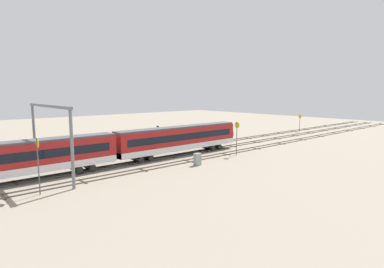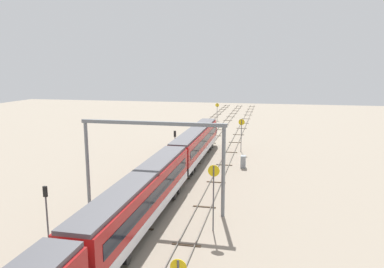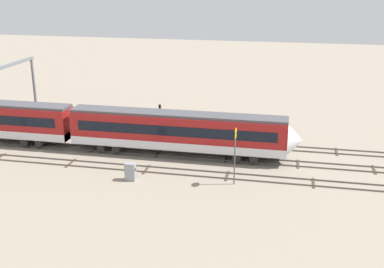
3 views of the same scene
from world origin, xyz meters
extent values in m
plane|color=gray|center=(0.00, 0.00, 0.00)|extent=(193.62, 193.62, 0.00)
cube|color=#59544C|center=(0.00, -5.44, 0.08)|extent=(177.62, 0.07, 0.16)
cube|color=#59544C|center=(0.00, -4.00, 0.08)|extent=(177.62, 0.07, 0.16)
cube|color=#473828|center=(-25.37, -4.72, 0.04)|extent=(0.24, 2.40, 0.08)
cube|color=#473828|center=(-16.92, -4.72, 0.04)|extent=(0.24, 2.40, 0.08)
cube|color=#473828|center=(-8.46, -4.72, 0.04)|extent=(0.24, 2.40, 0.08)
cube|color=#473828|center=(0.00, -4.72, 0.04)|extent=(0.24, 2.40, 0.08)
cube|color=#473828|center=(8.46, -4.72, 0.04)|extent=(0.24, 2.40, 0.08)
cube|color=#473828|center=(16.92, -4.72, 0.04)|extent=(0.24, 2.40, 0.08)
cube|color=#473828|center=(25.37, -4.72, 0.04)|extent=(0.24, 2.40, 0.08)
cube|color=#473828|center=(33.83, -4.72, 0.04)|extent=(0.24, 2.40, 0.08)
cube|color=#473828|center=(42.29, -4.72, 0.04)|extent=(0.24, 2.40, 0.08)
cube|color=#473828|center=(50.75, -4.72, 0.04)|extent=(0.24, 2.40, 0.08)
cube|color=#473828|center=(59.21, -4.72, 0.04)|extent=(0.24, 2.40, 0.08)
cube|color=#473828|center=(67.67, -4.72, 0.04)|extent=(0.24, 2.40, 0.08)
cube|color=#473828|center=(76.12, -4.72, 0.04)|extent=(0.24, 2.40, 0.08)
cube|color=#473828|center=(84.58, -4.72, 0.04)|extent=(0.24, 2.40, 0.08)
cube|color=#59544C|center=(0.00, -0.72, 0.08)|extent=(177.62, 0.07, 0.16)
cube|color=#59544C|center=(0.00, 0.72, 0.08)|extent=(177.62, 0.07, 0.16)
cube|color=#473828|center=(-23.17, 0.00, 0.04)|extent=(0.24, 2.40, 0.08)
cube|color=#473828|center=(-15.45, 0.00, 0.04)|extent=(0.24, 2.40, 0.08)
cube|color=#473828|center=(-7.72, 0.00, 0.04)|extent=(0.24, 2.40, 0.08)
cube|color=#473828|center=(0.00, 0.00, 0.04)|extent=(0.24, 2.40, 0.08)
cube|color=#473828|center=(7.72, 0.00, 0.04)|extent=(0.24, 2.40, 0.08)
cube|color=#473828|center=(15.45, 0.00, 0.04)|extent=(0.24, 2.40, 0.08)
cube|color=#473828|center=(23.17, 0.00, 0.04)|extent=(0.24, 2.40, 0.08)
cube|color=#473828|center=(30.89, 0.00, 0.04)|extent=(0.24, 2.40, 0.08)
cube|color=#473828|center=(38.61, 0.00, 0.04)|extent=(0.24, 2.40, 0.08)
cube|color=#473828|center=(46.34, 0.00, 0.04)|extent=(0.24, 2.40, 0.08)
cube|color=#473828|center=(54.06, 0.00, 0.04)|extent=(0.24, 2.40, 0.08)
cube|color=#473828|center=(61.78, 0.00, 0.04)|extent=(0.24, 2.40, 0.08)
cube|color=#473828|center=(69.51, 0.00, 0.04)|extent=(0.24, 2.40, 0.08)
cube|color=#473828|center=(77.23, 0.00, 0.04)|extent=(0.24, 2.40, 0.08)
cube|color=#473828|center=(84.95, 0.00, 0.04)|extent=(0.24, 2.40, 0.08)
cube|color=#59544C|center=(0.00, 4.00, 0.08)|extent=(177.62, 0.07, 0.16)
cube|color=#59544C|center=(0.00, 5.44, 0.08)|extent=(177.62, 0.07, 0.16)
cube|color=#473828|center=(-19.74, 4.72, 0.04)|extent=(0.24, 2.40, 0.08)
cube|color=#473828|center=(-13.16, 4.72, 0.04)|extent=(0.24, 2.40, 0.08)
cube|color=#473828|center=(-6.58, 4.72, 0.04)|extent=(0.24, 2.40, 0.08)
cube|color=#473828|center=(0.00, 4.72, 0.04)|extent=(0.24, 2.40, 0.08)
cube|color=#473828|center=(6.58, 4.72, 0.04)|extent=(0.24, 2.40, 0.08)
cube|color=#473828|center=(13.16, 4.72, 0.04)|extent=(0.24, 2.40, 0.08)
cube|color=#473828|center=(19.74, 4.72, 0.04)|extent=(0.24, 2.40, 0.08)
cube|color=#473828|center=(26.31, 4.72, 0.04)|extent=(0.24, 2.40, 0.08)
cube|color=#473828|center=(32.89, 4.72, 0.04)|extent=(0.24, 2.40, 0.08)
cube|color=#473828|center=(39.47, 4.72, 0.04)|extent=(0.24, 2.40, 0.08)
cube|color=#473828|center=(46.05, 4.72, 0.04)|extent=(0.24, 2.40, 0.08)
cube|color=#473828|center=(52.63, 4.72, 0.04)|extent=(0.24, 2.40, 0.08)
cube|color=#473828|center=(59.21, 4.72, 0.04)|extent=(0.24, 2.40, 0.08)
cube|color=#473828|center=(65.79, 4.72, 0.04)|extent=(0.24, 2.40, 0.08)
cube|color=#473828|center=(72.37, 4.72, 0.04)|extent=(0.24, 2.40, 0.08)
cube|color=#473828|center=(78.94, 4.72, 0.04)|extent=(0.24, 2.40, 0.08)
cube|color=#473828|center=(85.52, 4.72, 0.04)|extent=(0.24, 2.40, 0.08)
cube|color=maroon|center=(2.19, 0.00, 2.86)|extent=(24.00, 2.90, 3.60)
cube|color=silver|center=(2.19, 0.00, 1.51)|extent=(24.00, 2.94, 0.90)
cube|color=#4C4C51|center=(2.19, 0.00, 4.81)|extent=(24.00, 2.50, 0.30)
cube|color=black|center=(2.19, -1.46, 3.29)|extent=(22.00, 0.04, 1.10)
cube|color=black|center=(2.19, 1.46, 3.29)|extent=(22.00, 0.04, 1.10)
cylinder|color=black|center=(-6.39, 0.00, 0.61)|extent=(0.90, 2.70, 0.90)
cylinder|color=black|center=(-4.59, 0.00, 0.61)|extent=(0.90, 2.70, 0.90)
cylinder|color=black|center=(8.97, 0.00, 0.61)|extent=(0.90, 2.70, 0.90)
cylinder|color=black|center=(10.77, 0.00, 0.61)|extent=(0.90, 2.70, 0.90)
cube|color=maroon|center=(-22.61, 0.00, 2.86)|extent=(24.00, 2.90, 3.60)
cube|color=silver|center=(-22.61, 0.00, 1.51)|extent=(24.00, 2.94, 0.90)
cube|color=#4C4C51|center=(-22.61, 0.00, 4.81)|extent=(24.00, 2.50, 0.30)
cube|color=black|center=(-22.61, -1.46, 3.29)|extent=(22.00, 0.04, 1.10)
cube|color=black|center=(-22.61, 1.46, 3.29)|extent=(22.00, 0.04, 1.10)
cylinder|color=black|center=(-15.83, 0.00, 0.61)|extent=(0.90, 2.70, 0.90)
cylinder|color=black|center=(-14.03, 0.00, 0.61)|extent=(0.90, 2.70, 0.90)
cone|color=silver|center=(14.99, 0.00, 2.68)|extent=(1.60, 3.24, 3.24)
cylinder|color=slate|center=(-18.79, -6.87, 4.41)|extent=(0.36, 0.36, 8.82)
cylinder|color=slate|center=(-18.79, 7.33, 4.41)|extent=(0.36, 0.36, 8.82)
cube|color=slate|center=(-18.79, 0.23, 8.99)|extent=(0.40, 14.79, 0.35)
cylinder|color=#4C4C51|center=(46.57, 2.99, 2.33)|extent=(0.12, 0.12, 4.66)
cylinder|color=yellow|center=(46.61, 2.99, 4.18)|extent=(0.05, 1.05, 1.05)
cube|color=black|center=(46.64, 2.99, 4.18)|extent=(0.02, 0.47, 0.12)
cylinder|color=#4C4C51|center=(-22.23, -6.44, 3.00)|extent=(0.12, 0.12, 6.00)
cylinder|color=yellow|center=(-22.19, -6.44, 5.53)|extent=(0.05, 1.03, 1.03)
cube|color=black|center=(-22.16, -6.44, 5.53)|extent=(0.02, 0.46, 0.12)
cylinder|color=#4C4C51|center=(9.36, -6.46, 2.83)|extent=(0.12, 0.12, 5.65)
cylinder|color=yellow|center=(9.40, -6.46, 5.18)|extent=(0.05, 1.04, 1.04)
cube|color=black|center=(9.43, -6.46, 5.18)|extent=(0.02, 0.47, 0.12)
cylinder|color=#4C4C51|center=(-0.48, 2.72, 2.06)|extent=(0.14, 0.14, 4.12)
cube|color=black|center=(-0.48, 2.72, 4.57)|extent=(0.20, 0.32, 0.90)
sphere|color=red|center=(-0.37, 2.72, 4.77)|extent=(0.20, 0.20, 0.20)
sphere|color=#262626|center=(-0.37, 2.72, 4.37)|extent=(0.20, 0.20, 0.20)
cube|color=gray|center=(-0.73, -7.56, 0.89)|extent=(1.02, 0.69, 1.77)
cube|color=#333333|center=(-0.21, -7.56, 1.15)|extent=(0.02, 0.49, 0.24)
camera|label=1|loc=(-31.55, -41.05, 10.74)|focal=29.50mm
camera|label=2|loc=(-52.27, -10.90, 14.33)|focal=34.00mm
camera|label=3|loc=(14.12, -49.26, 19.41)|focal=45.30mm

